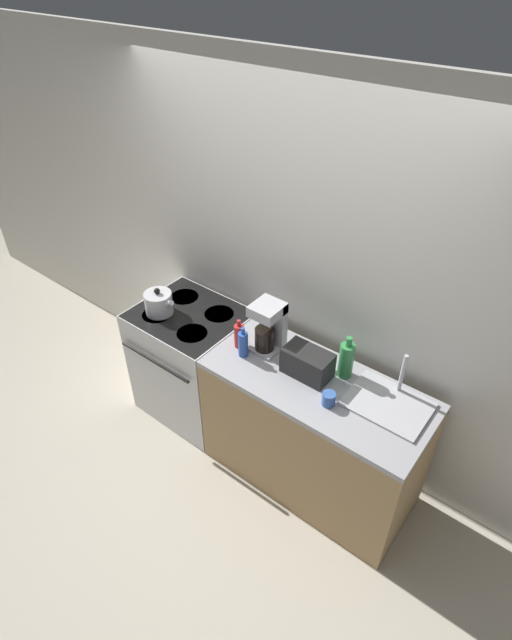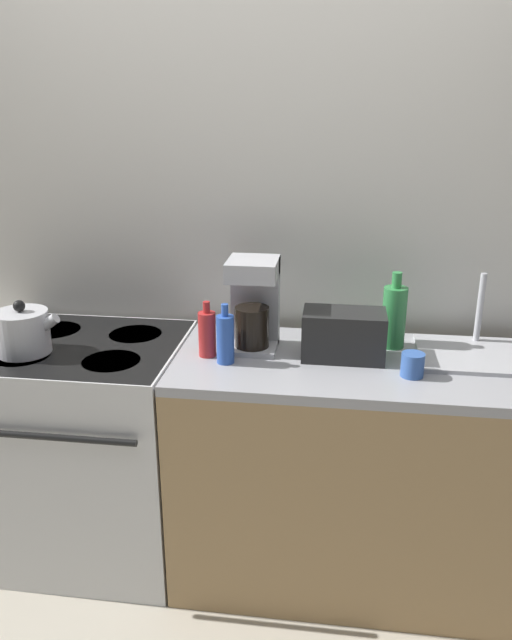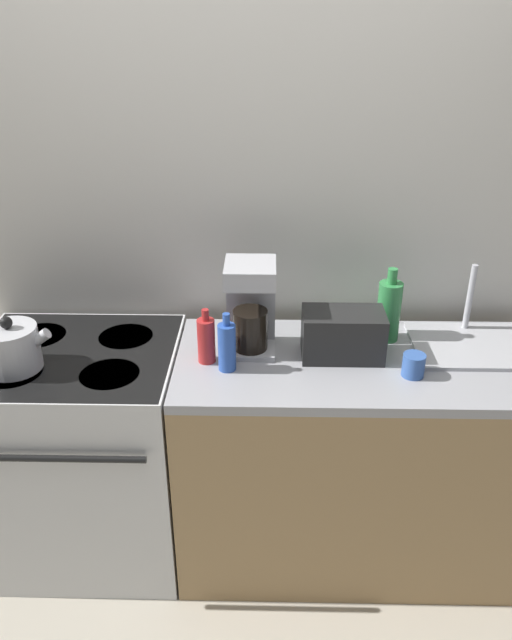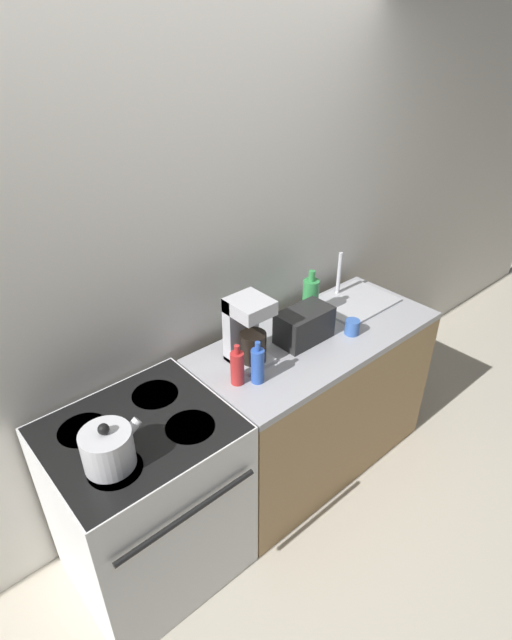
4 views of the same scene
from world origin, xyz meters
name	(u,v)px [view 1 (image 1 of 4)]	position (x,y,z in m)	size (l,w,h in m)	color
ground_plane	(226,467)	(0.00, 0.00, 0.00)	(12.00, 12.00, 0.00)	beige
wall_back	(290,272)	(0.00, 0.71, 1.30)	(8.00, 0.05, 2.60)	silver
stove	(193,361)	(-0.59, 0.33, 0.47)	(0.76, 0.70, 0.91)	silver
counter_block	(312,433)	(0.50, 0.31, 0.46)	(1.40, 0.62, 0.91)	tan
kettle	(159,303)	(-0.76, 0.22, 1.00)	(0.25, 0.20, 0.20)	silver
toaster	(307,363)	(0.41, 0.34, 1.00)	(0.30, 0.17, 0.18)	black
coffee_maker	(269,325)	(0.07, 0.40, 1.09)	(0.18, 0.20, 0.34)	#B7B7BC
sink_tray	(389,402)	(0.91, 0.41, 0.93)	(0.46, 0.35, 0.28)	#B7B7BC
bottle_blue	(243,344)	(-0.01, 0.23, 1.01)	(0.06, 0.06, 0.22)	#2D56B7
bottle_red	(239,335)	(-0.09, 0.29, 1.00)	(0.06, 0.06, 0.21)	#B72828
bottle_green	(346,360)	(0.59, 0.47, 1.04)	(0.09, 0.09, 0.29)	#338C47
cup_blue	(329,399)	(0.64, 0.20, 0.96)	(0.08, 0.08, 0.08)	#3860B2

